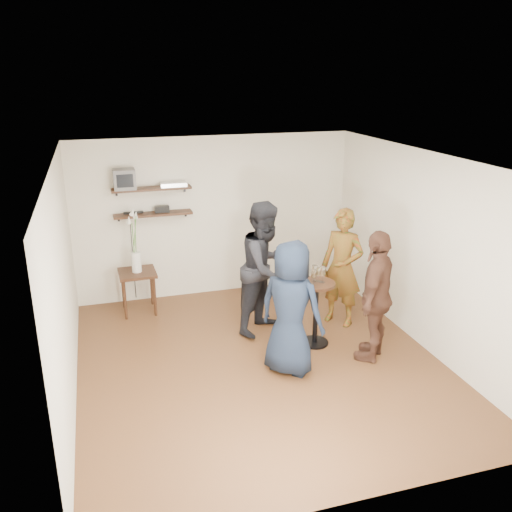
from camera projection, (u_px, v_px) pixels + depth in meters
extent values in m
cube|color=#4F3219|center=(260.00, 364.00, 6.96)|extent=(4.50, 5.00, 0.04)
cube|color=white|center=(260.00, 158.00, 6.10)|extent=(4.50, 5.00, 0.04)
cube|color=silver|center=(215.00, 216.00, 8.81)|extent=(4.50, 0.04, 2.60)
cube|color=silver|center=(354.00, 374.00, 4.25)|extent=(4.50, 0.04, 2.60)
cube|color=silver|center=(62.00, 288.00, 5.91)|extent=(0.04, 5.00, 2.60)
cube|color=silver|center=(424.00, 251.00, 7.14)|extent=(0.04, 5.00, 2.60)
cube|color=black|center=(152.00, 189.00, 8.23)|extent=(1.20, 0.25, 0.04)
cube|color=black|center=(153.00, 214.00, 8.36)|extent=(1.20, 0.25, 0.04)
cube|color=#59595B|center=(124.00, 179.00, 8.07)|extent=(0.32, 0.30, 0.30)
cube|color=silver|center=(173.00, 184.00, 8.30)|extent=(0.40, 0.24, 0.06)
cube|color=black|center=(162.00, 209.00, 8.37)|extent=(0.22, 0.10, 0.10)
cube|color=black|center=(133.00, 213.00, 8.31)|extent=(0.30, 0.05, 0.03)
cube|color=black|center=(137.00, 273.00, 8.22)|extent=(0.56, 0.56, 0.04)
cylinder|color=black|center=(125.00, 300.00, 8.07)|extent=(0.04, 0.04, 0.62)
cylinder|color=black|center=(155.00, 297.00, 8.19)|extent=(0.04, 0.04, 0.62)
cylinder|color=black|center=(123.00, 289.00, 8.47)|extent=(0.04, 0.04, 0.62)
cylinder|color=black|center=(152.00, 286.00, 8.59)|extent=(0.04, 0.04, 0.62)
cylinder|color=silver|center=(136.00, 262.00, 8.16)|extent=(0.15, 0.15, 0.31)
cylinder|color=#346F1F|center=(133.00, 242.00, 8.05)|extent=(0.01, 0.07, 0.57)
cone|color=silver|center=(129.00, 220.00, 7.93)|extent=(0.07, 0.09, 0.12)
cylinder|color=#346F1F|center=(136.00, 240.00, 8.06)|extent=(0.04, 0.06, 0.63)
cone|color=silver|center=(136.00, 214.00, 7.96)|extent=(0.11, 0.13, 0.13)
cylinder|color=#346F1F|center=(135.00, 238.00, 8.02)|extent=(0.10, 0.09, 0.69)
cone|color=silver|center=(133.00, 212.00, 7.86)|extent=(0.13, 0.13, 0.13)
cylinder|color=black|center=(317.00, 284.00, 7.16)|extent=(0.49, 0.49, 0.04)
cylinder|color=black|center=(316.00, 314.00, 7.30)|extent=(0.07, 0.07, 0.84)
cylinder|color=black|center=(314.00, 342.00, 7.44)|extent=(0.38, 0.38, 0.03)
cylinder|color=silver|center=(313.00, 284.00, 7.10)|extent=(0.06, 0.06, 0.00)
cylinder|color=silver|center=(313.00, 280.00, 7.09)|extent=(0.01, 0.01, 0.09)
cylinder|color=silver|center=(314.00, 274.00, 7.05)|extent=(0.07, 0.07, 0.11)
cylinder|color=tan|center=(314.00, 275.00, 7.06)|extent=(0.06, 0.06, 0.06)
cylinder|color=silver|center=(322.00, 282.00, 7.15)|extent=(0.06, 0.06, 0.00)
cylinder|color=silver|center=(322.00, 279.00, 7.14)|extent=(0.01, 0.01, 0.10)
cylinder|color=silver|center=(323.00, 271.00, 7.10)|extent=(0.07, 0.07, 0.12)
cylinder|color=tan|center=(323.00, 273.00, 7.11)|extent=(0.07, 0.07, 0.06)
cylinder|color=silver|center=(314.00, 281.00, 7.20)|extent=(0.06, 0.06, 0.00)
cylinder|color=silver|center=(314.00, 277.00, 7.18)|extent=(0.01, 0.01, 0.10)
cylinder|color=silver|center=(315.00, 270.00, 7.15)|extent=(0.07, 0.07, 0.12)
cylinder|color=tan|center=(315.00, 271.00, 7.16)|extent=(0.07, 0.07, 0.06)
cylinder|color=silver|center=(318.00, 281.00, 7.18)|extent=(0.06, 0.06, 0.00)
cylinder|color=silver|center=(319.00, 278.00, 7.16)|extent=(0.01, 0.01, 0.09)
cylinder|color=silver|center=(319.00, 271.00, 7.13)|extent=(0.07, 0.07, 0.11)
cylinder|color=tan|center=(319.00, 273.00, 7.14)|extent=(0.06, 0.06, 0.06)
imported|color=#A22912|center=(342.00, 268.00, 7.80)|extent=(0.72, 0.75, 1.73)
imported|color=black|center=(266.00, 268.00, 7.55)|extent=(1.16, 1.14, 1.89)
imported|color=black|center=(291.00, 308.00, 6.51)|extent=(0.96, 0.97, 1.69)
imported|color=#4D2D21|center=(376.00, 296.00, 6.83)|extent=(1.00, 1.02, 1.72)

